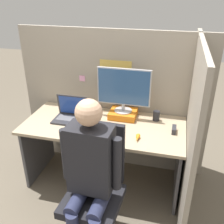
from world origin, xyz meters
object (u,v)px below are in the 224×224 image
Objects in this scene: person at (89,172)px; coffee_mug at (156,116)px; paper_box at (123,114)px; laptop at (71,115)px; monitor at (124,89)px; office_chair at (95,184)px; carrot_toy at (137,138)px; stapler at (174,130)px.

person reaches higher than coffee_mug.
paper_box is 0.56m from laptop.
monitor is 1.02m from office_chair.
carrot_toy is at bearing -106.51° from coffee_mug.
monitor is 0.57m from carrot_toy.
laptop is 0.86m from office_chair.
carrot_toy is 1.08× the size of coffee_mug.
carrot_toy is 0.45m from coffee_mug.
office_chair reaches higher than stapler.
coffee_mug is (0.88, 0.21, 0.00)m from laptop.
monitor is 0.54× the size of office_chair.
person is at bearing -111.17° from coffee_mug.
monitor reaches higher than paper_box.
paper_box reaches higher than stapler.
paper_box is at bearing 87.70° from person.
person is (-0.27, -0.59, 0.02)m from carrot_toy.
laptop reaches higher than stapler.
paper_box is at bearing -90.00° from monitor.
paper_box is 0.85× the size of laptop.
paper_box is 0.51× the size of monitor.
monitor reaches higher than laptop.
carrot_toy is (-0.32, -0.23, -0.01)m from stapler.
monitor reaches higher than carrot_toy.
monitor is at bearing 90.00° from paper_box.
carrot_toy is at bearing -16.93° from laptop.
coffee_mug is (-0.19, 0.20, 0.03)m from stapler.
monitor reaches higher than office_chair.
laptop is 2.94× the size of carrot_toy.
office_chair reaches higher than coffee_mug.
person reaches higher than office_chair.
person is 12.85× the size of coffee_mug.
monitor is 1.66× the size of laptop.
person reaches higher than stapler.
person is (0.49, -0.82, -0.00)m from laptop.
stapler is 0.28m from coffee_mug.
laptop is at bearing 125.60° from office_chair.
coffee_mug is at bearing 0.52° from monitor.
coffee_mug is at bearing 68.83° from person.
paper_box reaches higher than carrot_toy.
office_chair reaches higher than laptop.
laptop reaches higher than coffee_mug.
office_chair is 0.77× the size of person.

